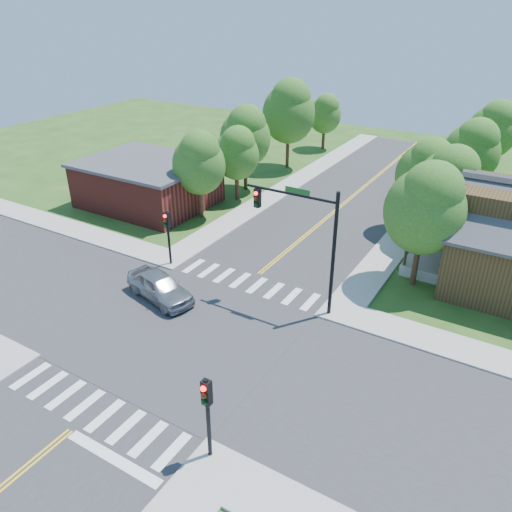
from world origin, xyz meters
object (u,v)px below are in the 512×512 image
Objects in this scene: car_dgrey at (406,184)px; car_silver at (160,287)px; signal_pole_se at (207,405)px; signal_mast_ne at (305,228)px; signal_pole_nw at (168,228)px.

car_silver is at bearing -112.18° from car_dgrey.
signal_mast_ne is at bearing 98.56° from signal_pole_se.
signal_pole_nw is at bearing -179.93° from signal_mast_ne.
signal_mast_ne reaches higher than car_silver.
signal_pole_se reaches higher than car_silver.
signal_mast_ne reaches higher than signal_pole_se.
car_silver is 1.08× the size of car_dgrey.
signal_pole_se and signal_pole_nw have the same top height.
car_dgrey is at bearing 91.08° from signal_mast_ne.
signal_pole_nw is (-11.20, 11.20, 0.00)m from signal_pole_se.
signal_mast_ne is 9.09m from car_silver.
signal_pole_se is 15.84m from signal_pole_nw.
signal_pole_se is 0.75× the size of car_silver.
car_dgrey is at bearing -0.86° from car_silver.
signal_mast_ne is 9.76m from signal_pole_nw.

